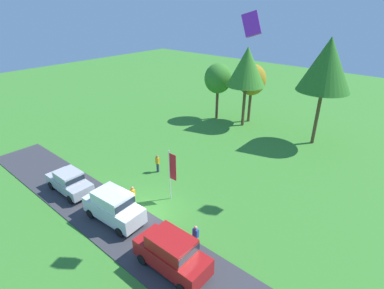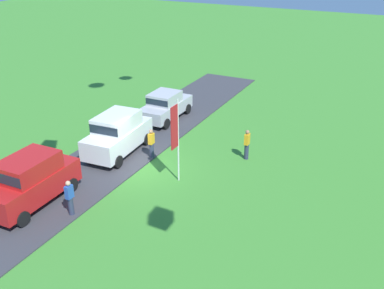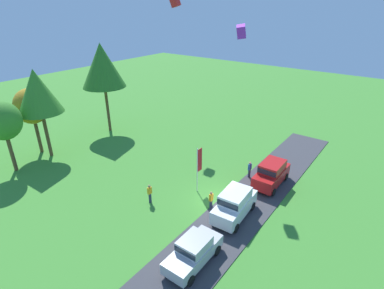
% 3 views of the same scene
% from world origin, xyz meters
% --- Properties ---
extents(ground_plane, '(120.00, 120.00, 0.00)m').
position_xyz_m(ground_plane, '(0.00, 0.00, 0.00)').
color(ground_plane, '#3D842D').
extents(pavement_strip, '(36.00, 4.40, 0.06)m').
position_xyz_m(pavement_strip, '(0.00, -2.11, 0.03)').
color(pavement_strip, '#38383D').
rests_on(pavement_strip, ground).
extents(car_sedan_far_end, '(4.41, 1.97, 1.84)m').
position_xyz_m(car_sedan_far_end, '(-6.84, -2.23, 1.04)').
color(car_sedan_far_end, '#B7B7BC').
rests_on(car_sedan_far_end, ground).
extents(car_suv_by_flagpole, '(4.71, 2.29, 2.28)m').
position_xyz_m(car_suv_by_flagpole, '(-1.20, -2.01, 1.30)').
color(car_suv_by_flagpole, white).
rests_on(car_suv_by_flagpole, ground).
extents(car_suv_near_entrance, '(4.62, 2.10, 2.28)m').
position_xyz_m(car_suv_near_entrance, '(4.86, -2.44, 1.30)').
color(car_suv_near_entrance, red).
rests_on(car_suv_near_entrance, ground).
extents(person_watching_sky, '(0.36, 0.24, 1.71)m').
position_xyz_m(person_watching_sky, '(-1.53, -0.05, 0.88)').
color(person_watching_sky, '#2D334C').
rests_on(person_watching_sky, ground).
extents(person_beside_suv, '(0.36, 0.24, 1.71)m').
position_xyz_m(person_beside_suv, '(-3.79, 4.60, 0.88)').
color(person_beside_suv, '#2D334C').
rests_on(person_beside_suv, ground).
extents(person_on_lawn, '(0.36, 0.24, 1.71)m').
position_xyz_m(person_on_lawn, '(4.81, -0.28, 0.88)').
color(person_on_lawn, '#2D334C').
rests_on(person_on_lawn, ground).
extents(tree_far_right, '(3.41, 3.41, 7.21)m').
position_xyz_m(tree_far_right, '(-7.98, 19.27, 5.29)').
color(tree_far_right, brown).
rests_on(tree_far_right, ground).
extents(tree_lone_near, '(3.47, 3.47, 7.32)m').
position_xyz_m(tree_lone_near, '(-4.25, 21.17, 5.37)').
color(tree_lone_near, brown).
rests_on(tree_lone_near, ground).
extents(tree_left_of_center, '(4.51, 4.51, 9.51)m').
position_xyz_m(tree_left_of_center, '(-4.08, 19.45, 7.23)').
color(tree_left_of_center, brown).
rests_on(tree_left_of_center, ground).
extents(tree_far_left, '(5.27, 5.27, 11.13)m').
position_xyz_m(tree_far_left, '(4.56, 19.98, 8.46)').
color(tree_far_left, brown).
rests_on(tree_far_left, ground).
extents(flag_banner, '(0.71, 0.08, 4.28)m').
position_xyz_m(flag_banner, '(0.20, 2.42, 2.71)').
color(flag_banner, silver).
rests_on(flag_banner, ground).
extents(kite_box_mid_center, '(1.28, 0.99, 1.30)m').
position_xyz_m(kite_box_mid_center, '(6.09, 2.27, 13.10)').
color(kite_box_mid_center, purple).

